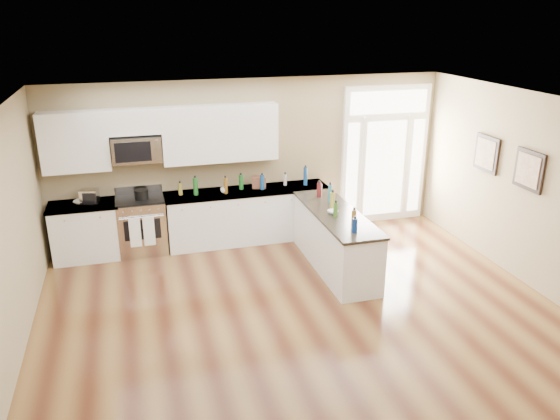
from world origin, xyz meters
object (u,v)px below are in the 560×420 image
peninsula_cabinet (335,242)px  kitchen_range (142,225)px  stockpot (141,194)px  toaster_oven (90,196)px

peninsula_cabinet → kitchen_range: 3.24m
kitchen_range → peninsula_cabinet: bearing=-26.5°
peninsula_cabinet → stockpot: stockpot is taller
peninsula_cabinet → kitchen_range: (-2.90, 1.45, 0.04)m
kitchen_range → toaster_oven: 0.96m
kitchen_range → toaster_oven: (-0.77, 0.01, 0.58)m
toaster_oven → stockpot: bearing=9.9°
kitchen_range → stockpot: bearing=-40.2°
peninsula_cabinet → kitchen_range: kitchen_range is taller
kitchen_range → toaster_oven: bearing=179.1°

